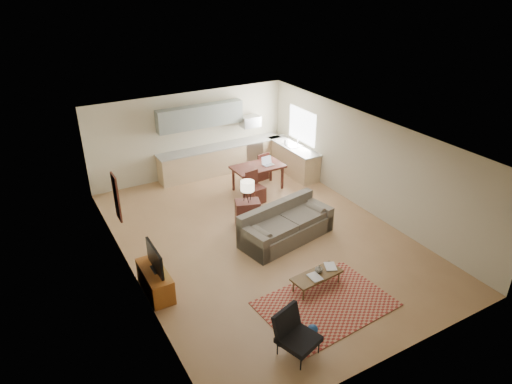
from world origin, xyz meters
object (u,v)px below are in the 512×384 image
coffee_table (316,281)px  console_table (248,214)px  dining_table (258,178)px  armchair (299,336)px  tv_credenza (155,281)px  sofa (287,224)px

coffee_table → console_table: bearing=85.2°
dining_table → coffee_table: bearing=-106.0°
coffee_table → armchair: 1.94m
armchair → tv_credenza: bearing=101.6°
sofa → armchair: (-1.87, -3.27, -0.02)m
console_table → sofa: bearing=-43.3°
coffee_table → dining_table: dining_table is taller
coffee_table → armchair: armchair is taller
sofa → coffee_table: size_ratio=2.21×
armchair → console_table: 4.51m
tv_credenza → armchair: bearing=-60.7°
tv_credenza → console_table: 3.29m
sofa → coffee_table: sofa is taller
coffee_table → tv_credenza: (-3.00, 1.56, 0.10)m
console_table → dining_table: 2.19m
sofa → tv_credenza: bearing=175.2°
armchair → dining_table: size_ratio=0.54×
sofa → tv_credenza: (-3.50, -0.38, -0.16)m
tv_credenza → console_table: (2.97, 1.41, 0.09)m
dining_table → tv_credenza: bearing=-144.4°
sofa → dining_table: bearing=63.4°
armchair → sofa: bearing=42.5°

